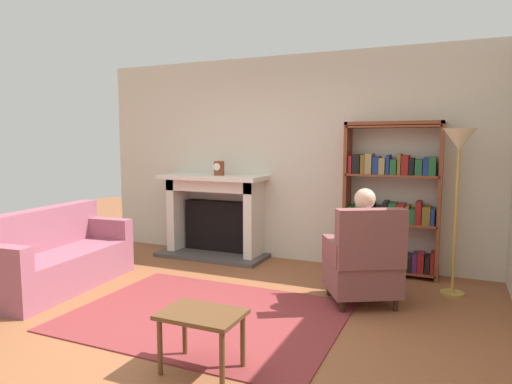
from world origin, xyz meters
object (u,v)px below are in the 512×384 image
mantel_clock (219,168)px  fireplace (216,213)px  side_table (202,321)px  armchair_reading (364,262)px  sofa_floral (56,258)px  seated_reader (360,240)px  bookshelf (391,203)px  floor_lamp (459,155)px

mantel_clock → fireplace: bearing=138.3°
side_table → armchair_reading: bearing=65.5°
sofa_floral → side_table: size_ratio=3.14×
seated_reader → mantel_clock: bearing=-53.4°
seated_reader → side_table: bearing=39.3°
mantel_clock → armchair_reading: (2.13, -1.05, -0.80)m
fireplace → mantel_clock: (0.11, -0.10, 0.63)m
bookshelf → sofa_floral: size_ratio=1.03×
sofa_floral → fireplace: bearing=-30.3°
fireplace → side_table: (1.46, -2.87, -0.24)m
fireplace → seated_reader: size_ratio=1.32×
bookshelf → armchair_reading: bearing=-94.5°
side_table → floor_lamp: (1.58, 2.39, 1.09)m
side_table → seated_reader: bearing=68.3°
fireplace → side_table: bearing=-63.0°
seated_reader → side_table: 1.98m
sofa_floral → floor_lamp: size_ratio=1.03×
fireplace → sofa_floral: bearing=-115.3°
floor_lamp → armchair_reading: bearing=-139.9°
fireplace → bookshelf: (2.34, 0.03, 0.26)m
armchair_reading → seated_reader: (-0.06, 0.10, 0.20)m
fireplace → seated_reader: (2.19, -1.05, 0.03)m
armchair_reading → seated_reader: seated_reader is taller
bookshelf → sofa_floral: bookshelf is taller
armchair_reading → bookshelf: bearing=-123.5°
fireplace → sofa_floral: (-0.92, -1.94, -0.27)m
armchair_reading → side_table: size_ratio=1.73×
armchair_reading → floor_lamp: (0.79, 0.67, 1.03)m
armchair_reading → seated_reader: size_ratio=0.85×
bookshelf → floor_lamp: (0.70, -0.52, 0.60)m
bookshelf → side_table: bookshelf is taller
bookshelf → side_table: size_ratio=3.24×
fireplace → armchair_reading: 2.53m
seated_reader → armchair_reading: bearing=90.0°
armchair_reading → sofa_floral: bearing=-15.0°
armchair_reading → sofa_floral: size_ratio=0.55×
sofa_floral → side_table: sofa_floral is taller
mantel_clock → floor_lamp: 2.96m
floor_lamp → mantel_clock: bearing=172.6°
seated_reader → floor_lamp: size_ratio=0.67×
mantel_clock → seated_reader: bearing=-24.5°
fireplace → bookshelf: 2.36m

